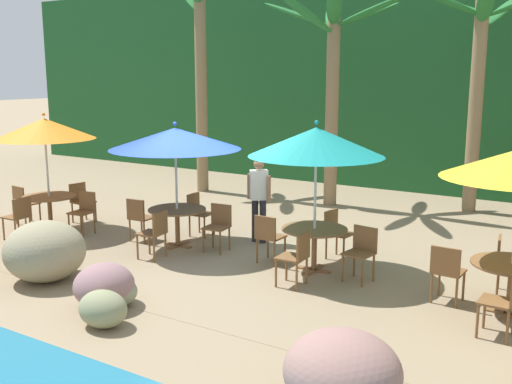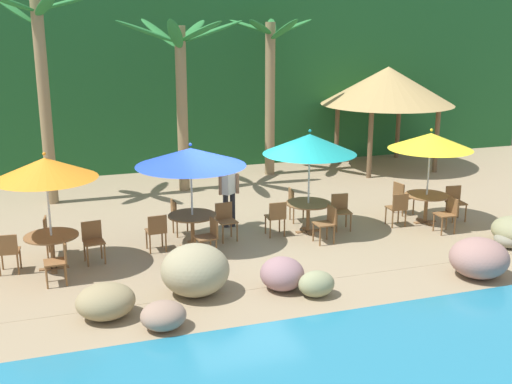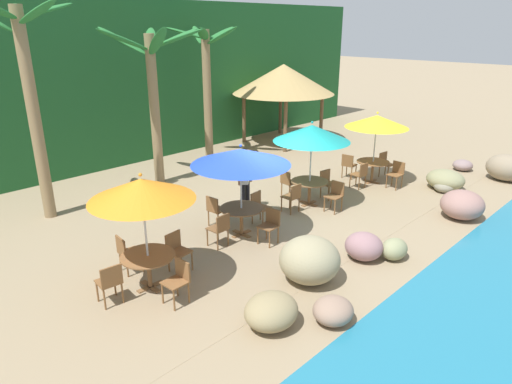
# 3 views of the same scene
# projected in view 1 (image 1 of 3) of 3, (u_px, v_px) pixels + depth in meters

# --- Properties ---
(ground_plane) EXTENTS (120.00, 120.00, 0.00)m
(ground_plane) POSITION_uv_depth(u_px,v_px,m) (219.00, 258.00, 10.90)
(ground_plane) COLOR #937F60
(terrace_deck) EXTENTS (18.00, 5.20, 0.01)m
(terrace_deck) POSITION_uv_depth(u_px,v_px,m) (219.00, 257.00, 10.90)
(terrace_deck) COLOR #937F60
(terrace_deck) RESTS_ON ground
(foliage_backdrop) EXTENTS (28.00, 2.40, 6.00)m
(foliage_backdrop) POSITION_uv_depth(u_px,v_px,m) (395.00, 82.00, 17.80)
(foliage_backdrop) COLOR #1E5628
(foliage_backdrop) RESTS_ON ground
(rock_seawall) EXTENTS (12.79, 2.68, 0.97)m
(rock_seawall) POSITION_uv_depth(u_px,v_px,m) (262.00, 323.00, 7.10)
(rock_seawall) COLOR gray
(rock_seawall) RESTS_ON ground
(umbrella_orange) EXTENTS (2.06, 2.06, 2.48)m
(umbrella_orange) POSITION_uv_depth(u_px,v_px,m) (44.00, 129.00, 12.40)
(umbrella_orange) COLOR silver
(umbrella_orange) RESTS_ON ground
(dining_table_orange) EXTENTS (1.10, 1.10, 0.74)m
(dining_table_orange) POSITION_uv_depth(u_px,v_px,m) (49.00, 202.00, 12.70)
(dining_table_orange) COLOR brown
(dining_table_orange) RESTS_ON ground
(chair_orange_seaward) EXTENTS (0.47, 0.47, 0.87)m
(chair_orange_seaward) POSITION_uv_depth(u_px,v_px,m) (84.00, 209.00, 12.44)
(chair_orange_seaward) COLOR brown
(chair_orange_seaward) RESTS_ON ground
(chair_orange_inland) EXTENTS (0.47, 0.46, 0.87)m
(chair_orange_inland) POSITION_uv_depth(u_px,v_px,m) (81.00, 199.00, 13.43)
(chair_orange_inland) COLOR brown
(chair_orange_inland) RESTS_ON ground
(chair_orange_left) EXTENTS (0.46, 0.47, 0.87)m
(chair_orange_left) POSITION_uv_depth(u_px,v_px,m) (23.00, 202.00, 13.16)
(chair_orange_left) COLOR brown
(chair_orange_left) RESTS_ON ground
(chair_orange_right) EXTENTS (0.44, 0.43, 0.87)m
(chair_orange_right) POSITION_uv_depth(u_px,v_px,m) (19.00, 215.00, 11.95)
(chair_orange_right) COLOR brown
(chair_orange_right) RESTS_ON ground
(umbrella_blue) EXTENTS (2.47, 2.47, 2.39)m
(umbrella_blue) POSITION_uv_depth(u_px,v_px,m) (175.00, 139.00, 11.21)
(umbrella_blue) COLOR silver
(umbrella_blue) RESTS_ON ground
(dining_table_blue) EXTENTS (1.10, 1.10, 0.74)m
(dining_table_blue) POSITION_uv_depth(u_px,v_px,m) (177.00, 215.00, 11.50)
(dining_table_blue) COLOR brown
(dining_table_blue) RESTS_ON ground
(chair_blue_seaward) EXTENTS (0.47, 0.47, 0.87)m
(chair_blue_seaward) POSITION_uv_depth(u_px,v_px,m) (219.00, 224.00, 11.24)
(chair_blue_seaward) COLOR brown
(chair_blue_seaward) RESTS_ON ground
(chair_blue_inland) EXTENTS (0.46, 0.45, 0.87)m
(chair_blue_inland) POSITION_uv_depth(u_px,v_px,m) (198.00, 211.00, 12.30)
(chair_blue_inland) COLOR brown
(chair_blue_inland) RESTS_ON ground
(chair_blue_left) EXTENTS (0.44, 0.45, 0.87)m
(chair_blue_left) POSITION_uv_depth(u_px,v_px,m) (139.00, 216.00, 11.84)
(chair_blue_left) COLOR brown
(chair_blue_left) RESTS_ON ground
(chair_blue_right) EXTENTS (0.47, 0.46, 0.87)m
(chair_blue_right) POSITION_uv_depth(u_px,v_px,m) (155.00, 231.00, 10.73)
(chair_blue_right) COLOR brown
(chair_blue_right) RESTS_ON ground
(umbrella_teal) EXTENTS (2.23, 2.23, 2.53)m
(umbrella_teal) POSITION_uv_depth(u_px,v_px,m) (316.00, 142.00, 9.76)
(umbrella_teal) COLOR silver
(umbrella_teal) RESTS_ON ground
(dining_table_teal) EXTENTS (1.10, 1.10, 0.74)m
(dining_table_teal) POSITION_uv_depth(u_px,v_px,m) (314.00, 235.00, 10.06)
(dining_table_teal) COLOR brown
(dining_table_teal) RESTS_ON ground
(chair_teal_seaward) EXTENTS (0.47, 0.48, 0.87)m
(chair_teal_seaward) POSITION_uv_depth(u_px,v_px,m) (362.00, 250.00, 9.61)
(chair_teal_seaward) COLOR brown
(chair_teal_seaward) RESTS_ON ground
(chair_teal_inland) EXTENTS (0.47, 0.47, 0.87)m
(chair_teal_inland) POSITION_uv_depth(u_px,v_px,m) (336.00, 230.00, 10.79)
(chair_teal_inland) COLOR brown
(chair_teal_inland) RESTS_ON ground
(chair_teal_left) EXTENTS (0.43, 0.44, 0.87)m
(chair_teal_left) POSITION_uv_depth(u_px,v_px,m) (268.00, 235.00, 10.46)
(chair_teal_left) COLOR brown
(chair_teal_left) RESTS_ON ground
(chair_teal_right) EXTENTS (0.44, 0.44, 0.87)m
(chair_teal_right) POSITION_uv_depth(u_px,v_px,m) (297.00, 255.00, 9.31)
(chair_teal_right) COLOR brown
(chair_teal_right) RESTS_ON ground
(dining_table_yellow) EXTENTS (1.10, 1.10, 0.74)m
(dining_table_yellow) POSITION_uv_depth(u_px,v_px,m) (512.00, 272.00, 8.21)
(dining_table_yellow) COLOR brown
(dining_table_yellow) RESTS_ON ground
(chair_yellow_inland) EXTENTS (0.48, 0.48, 0.87)m
(chair_yellow_inland) POSITION_uv_depth(u_px,v_px,m) (506.00, 261.00, 9.03)
(chair_yellow_inland) COLOR brown
(chair_yellow_inland) RESTS_ON ground
(chair_yellow_left) EXTENTS (0.43, 0.44, 0.87)m
(chair_yellow_left) POSITION_uv_depth(u_px,v_px,m) (447.00, 270.00, 8.62)
(chair_yellow_left) COLOR brown
(chair_yellow_left) RESTS_ON ground
(chair_yellow_right) EXTENTS (0.44, 0.43, 0.87)m
(chair_yellow_right) POSITION_uv_depth(u_px,v_px,m) (505.00, 300.00, 7.49)
(chair_yellow_right) COLOR brown
(chair_yellow_right) RESTS_ON ground
(palm_tree_nearest) EXTENTS (2.74, 2.83, 5.72)m
(palm_tree_nearest) POSITION_uv_depth(u_px,v_px,m) (201.00, 57.00, 16.36)
(palm_tree_nearest) COLOR olive
(palm_tree_nearest) RESTS_ON ground
(palm_tree_second) EXTENTS (3.73, 3.48, 5.09)m
(palm_tree_second) POSITION_uv_depth(u_px,v_px,m) (333.00, 62.00, 14.56)
(palm_tree_second) COLOR olive
(palm_tree_second) RESTS_ON ground
(palm_tree_third) EXTENTS (2.63, 2.74, 5.09)m
(palm_tree_third) POSITION_uv_depth(u_px,v_px,m) (478.00, 70.00, 13.91)
(palm_tree_third) COLOR olive
(palm_tree_third) RESTS_ON ground
(waiter_in_white) EXTENTS (0.52, 0.37, 1.70)m
(waiter_in_white) POSITION_uv_depth(u_px,v_px,m) (259.00, 193.00, 11.70)
(waiter_in_white) COLOR #232328
(waiter_in_white) RESTS_ON ground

